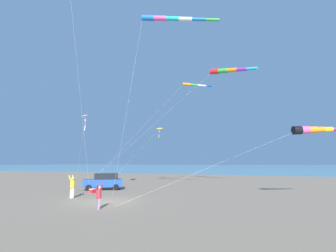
{
  "coord_description": "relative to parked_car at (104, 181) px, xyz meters",
  "views": [
    {
      "loc": [
        16.26,
        11.53,
        3.07
      ],
      "look_at": [
        -7.35,
        2.52,
        7.03
      ],
      "focal_mm": 25.0,
      "sensor_mm": 36.0,
      "label": 1
    }
  ],
  "objects": [
    {
      "name": "ground_plane",
      "position": [
        6.89,
        5.2,
        -0.95
      ],
      "size": [
        600.0,
        600.0,
        0.0
      ],
      "primitive_type": "plane",
      "color": "#756654"
    },
    {
      "name": "ocean_water_strip",
      "position": [
        -158.11,
        5.2,
        -0.95
      ],
      "size": [
        240.0,
        600.0,
        0.01
      ],
      "primitive_type": "cube",
      "color": "teal",
      "rests_on": "ground_plane"
    },
    {
      "name": "parked_car",
      "position": [
        0.0,
        0.0,
        0.0
      ],
      "size": [
        3.86,
        4.62,
        1.85
      ],
      "color": "#1E479E",
      "rests_on": "ground_plane"
    },
    {
      "name": "cooler_box",
      "position": [
        2.87,
        0.7,
        -0.74
      ],
      "size": [
        0.62,
        0.42,
        0.42
      ],
      "color": "red",
      "rests_on": "ground_plane"
    },
    {
      "name": "person_adult_flyer",
      "position": [
        6.36,
        1.26,
        0.12
      ],
      "size": [
        0.53,
        0.65,
        1.96
      ],
      "color": "silver",
      "rests_on": "ground_plane"
    },
    {
      "name": "person_child_green_jacket",
      "position": [
        9.74,
        6.66,
        -0.04
      ],
      "size": [
        0.59,
        0.59,
        1.67
      ],
      "color": "#8E6B9E",
      "rests_on": "ground_plane"
    },
    {
      "name": "kite_windsock_magenta_far_left",
      "position": [
        -8.82,
        8.5,
        13.34
      ],
      "size": [
        11.71,
        12.98,
        14.56
      ],
      "color": "orange",
      "rests_on": "ground_plane"
    },
    {
      "name": "kite_windsock_long_streamer_right",
      "position": [
        -6.82,
        13.44,
        14.06
      ],
      "size": [
        9.66,
        19.42,
        15.91
      ],
      "color": "red",
      "rests_on": "ground_plane"
    },
    {
      "name": "kite_windsock_long_streamer_left",
      "position": [
        3.8,
        9.42,
        15.87
      ],
      "size": [
        1.19,
        10.23,
        17.63
      ],
      "color": "blue",
      "rests_on": "ground_plane"
    },
    {
      "name": "kite_delta_green_low_center",
      "position": [
        6.11,
        2.02,
        6.32
      ],
      "size": [
        4.69,
        5.02,
        7.47
      ],
      "color": "white",
      "rests_on": "ground_plane"
    },
    {
      "name": "kite_windsock_small_distant",
      "position": [
        0.56,
        20.99,
        4.85
      ],
      "size": [
        9.17,
        16.25,
        6.14
      ],
      "color": "black",
      "rests_on": "ground_plane"
    },
    {
      "name": "kite_delta_purple_drifting",
      "position": [
        -11.77,
        1.88,
        7.61
      ],
      "size": [
        9.45,
        4.34,
        8.83
      ],
      "color": "yellow",
      "rests_on": "ground_plane"
    }
  ]
}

